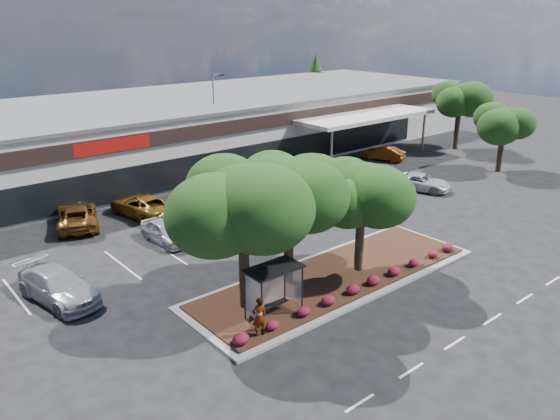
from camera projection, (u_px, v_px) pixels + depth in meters
ground at (415, 294)px, 29.18m from camera, size 160.00×160.00×0.00m
retail_store at (131, 135)px, 52.66m from camera, size 80.40×25.20×6.25m
landscape_island at (336, 277)px, 30.82m from camera, size 18.00×6.00×0.26m
lane_markings at (287, 237)px, 36.63m from camera, size 33.12×20.06×0.01m
shrub_row at (364, 284)px, 29.18m from camera, size 17.00×0.80×0.50m
bus_shelter at (272, 277)px, 26.01m from camera, size 2.75×1.55×2.59m
island_tree_west at (243, 233)px, 26.19m from camera, size 7.20×7.20×7.89m
island_tree_mid at (289, 218)px, 28.90m from camera, size 6.60×6.60×7.32m
island_tree_east at (361, 216)px, 30.37m from camera, size 5.80×5.80×6.50m
tree_east_near at (502, 138)px, 51.00m from camera, size 5.60×5.60×6.51m
tree_east_far at (458, 115)px, 59.61m from camera, size 6.40×6.40×7.62m
conifer_north_east at (315, 84)px, 79.98m from camera, size 3.96×3.96×9.00m
person_waiting at (259, 317)px, 24.68m from camera, size 0.78×0.60×1.91m
light_pole at (215, 128)px, 51.69m from camera, size 1.40×0.83×9.07m
car_0 at (58, 286)px, 28.35m from camera, size 3.31×5.91×1.62m
car_1 at (165, 232)px, 35.63m from camera, size 1.86×4.40×1.48m
car_2 at (216, 224)px, 36.60m from camera, size 2.25×5.35×1.72m
car_3 at (250, 209)px, 39.94m from camera, size 1.90×4.08×1.35m
car_4 at (294, 208)px, 40.08m from camera, size 2.35×4.28×1.38m
car_5 at (325, 195)px, 42.46m from camera, size 3.91×6.46×1.68m
car_6 at (376, 185)px, 45.38m from camera, size 3.91×5.91×1.51m
car_7 at (421, 182)px, 46.35m from camera, size 3.76×5.37×1.36m
car_9 at (77, 216)px, 38.29m from camera, size 4.40×6.32×1.60m
car_10 at (142, 205)px, 40.35m from camera, size 3.52×6.11×1.60m
car_11 at (198, 194)px, 43.07m from camera, size 2.72×4.60×1.43m
car_13 at (272, 178)px, 46.90m from camera, size 2.74×5.28×1.72m
car_14 at (285, 172)px, 49.37m from camera, size 2.07×4.12×1.35m
car_15 at (331, 172)px, 49.18m from camera, size 1.99×4.51×1.51m
car_16 at (314, 163)px, 52.32m from camera, size 2.94×5.25×1.44m
car_17 at (384, 153)px, 55.90m from camera, size 2.75×4.50×1.40m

